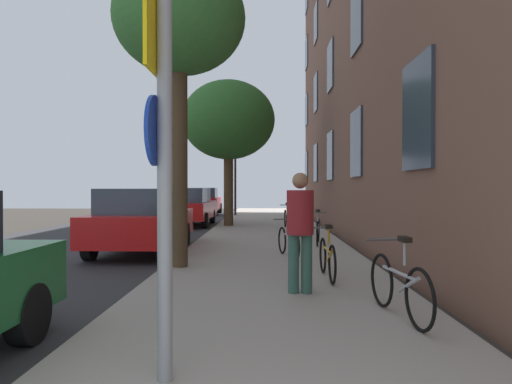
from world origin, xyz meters
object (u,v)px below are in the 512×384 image
(bicycle_1, at_px, (327,257))
(bicycle_3, at_px, (318,230))
(bicycle_2, at_px, (288,241))
(bicycle_4, at_px, (301,223))
(car_1, at_px, (142,220))
(car_3, at_px, (204,201))
(sign_post, at_px, (162,138))
(bicycle_0, at_px, (399,286))
(pedestrian_0, at_px, (300,224))
(tree_far, at_px, (228,121))
(car_2, at_px, (189,206))
(bicycle_5, at_px, (287,218))
(traffic_light, at_px, (234,166))
(tree_near, at_px, (179,22))

(bicycle_1, relative_size, bicycle_3, 0.99)
(bicycle_1, height_order, bicycle_2, bicycle_1)
(bicycle_4, xyz_separation_m, car_1, (-4.27, -3.32, 0.34))
(car_1, bearing_deg, bicycle_2, -22.19)
(car_1, height_order, car_3, same)
(sign_post, height_order, bicycle_0, sign_post)
(bicycle_3, xyz_separation_m, pedestrian_0, (-0.93, -5.91, 0.63))
(bicycle_2, height_order, pedestrian_0, pedestrian_0)
(car_3, bearing_deg, bicycle_1, -76.86)
(tree_far, xyz_separation_m, bicycle_0, (3.05, -13.31, -3.84))
(car_1, bearing_deg, tree_far, 76.81)
(bicycle_3, relative_size, car_3, 0.40)
(car_2, bearing_deg, bicycle_5, -32.70)
(traffic_light, distance_m, bicycle_1, 18.38)
(tree_far, relative_size, bicycle_4, 3.47)
(tree_near, relative_size, bicycle_0, 3.43)
(sign_post, height_order, car_2, sign_post)
(tree_far, xyz_separation_m, bicycle_2, (1.99, -8.51, -3.87))
(tree_far, distance_m, bicycle_2, 9.56)
(bicycle_4, relative_size, bicycle_5, 0.97)
(bicycle_0, distance_m, bicycle_2, 4.91)
(tree_near, height_order, car_3, tree_near)
(bicycle_3, bearing_deg, bicycle_0, -88.88)
(traffic_light, xyz_separation_m, bicycle_5, (2.55, -8.41, -2.34))
(bicycle_2, bearing_deg, sign_post, -101.44)
(car_2, bearing_deg, sign_post, -81.52)
(tree_far, bearing_deg, bicycle_2, -76.84)
(sign_post, xyz_separation_m, tree_near, (-0.84, 5.35, 2.82))
(sign_post, distance_m, car_3, 24.97)
(tree_far, distance_m, bicycle_5, 4.66)
(traffic_light, xyz_separation_m, bicycle_2, (2.26, -15.61, -2.36))
(tree_far, xyz_separation_m, pedestrian_0, (1.98, -12.02, -3.22))
(traffic_light, bearing_deg, car_3, 128.16)
(sign_post, distance_m, car_1, 8.50)
(sign_post, height_order, bicycle_3, sign_post)
(bicycle_4, bearing_deg, sign_post, -99.82)
(bicycle_1, relative_size, car_1, 0.37)
(tree_near, bearing_deg, bicycle_1, -22.69)
(tree_far, height_order, car_3, tree_far)
(bicycle_3, xyz_separation_m, car_2, (-4.71, 7.42, 0.35))
(sign_post, bearing_deg, car_3, 96.73)
(car_3, bearing_deg, car_1, -87.85)
(tree_far, distance_m, bicycle_3, 7.79)
(bicycle_0, height_order, pedestrian_0, pedestrian_0)
(bicycle_2, xyz_separation_m, bicycle_4, (0.64, 4.80, 0.02))
(bicycle_1, relative_size, car_2, 0.39)
(tree_near, xyz_separation_m, pedestrian_0, (2.17, -2.24, -3.75))
(bicycle_4, bearing_deg, bicycle_2, -97.55)
(sign_post, xyz_separation_m, bicycle_0, (2.40, 1.82, -1.55))
(bicycle_0, height_order, bicycle_2, bicycle_0)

